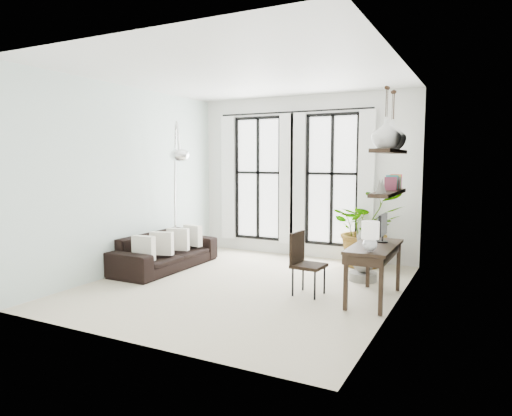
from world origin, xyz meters
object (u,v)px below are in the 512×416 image
Objects in this scene: sofa at (166,251)px; desk at (373,249)px; buddha at (363,260)px; plant at (367,228)px; desk_chair at (304,259)px; arc_lamp at (177,161)px.

sofa is 1.64× the size of desk.
plant is at bearing 101.00° from buddha.
buddha is (0.20, -1.01, -0.36)m from plant.
desk reaches higher than buddha.
buddha is at bearing 66.70° from desk_chair.
plant is 2.19m from desk_chair.
desk is (3.75, -0.27, 0.41)m from sofa.
desk is at bearing -74.26° from plant.
desk_chair is at bearing -100.35° from plant.
buddha is at bearing -77.18° from sofa.
plant is at bearing -60.68° from sofa.
sofa is at bearing -115.47° from arc_lamp.
arc_lamp is at bearing -153.06° from plant.
arc_lamp reaches higher than buddha.
desk_chair is at bearing -97.60° from sofa.
sofa is 0.82× the size of arc_lamp.
arc_lamp reaches higher than plant.
arc_lamp is at bearing -25.49° from sofa.
plant is at bearing 26.94° from arc_lamp.
desk is at bearing -69.80° from buddha.
desk is 1.64× the size of buddha.
desk is 1.17m from buddha.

